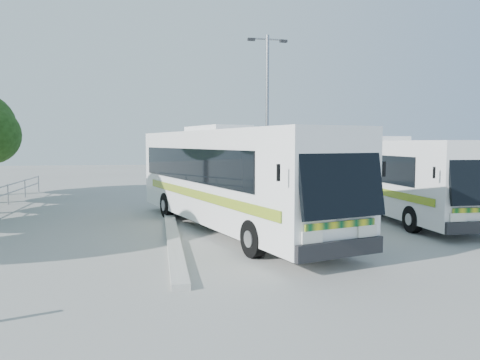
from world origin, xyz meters
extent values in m
plane|color=#9A9A95|center=(0.00, 0.00, 0.00)|extent=(100.00, 100.00, 0.00)
cube|color=#B2B2AD|center=(-2.30, 2.00, 0.07)|extent=(0.40, 16.00, 0.15)
cylinder|color=gray|center=(-10.00, 14.00, 0.50)|extent=(0.06, 0.06, 1.00)
cube|color=white|center=(-0.30, 0.64, 1.90)|extent=(5.90, 12.36, 3.09)
cube|color=black|center=(1.45, -5.20, 2.28)|extent=(2.36, 1.11, 1.96)
cube|color=black|center=(-1.71, 0.86, 2.28)|extent=(2.83, 9.32, 1.11)
cube|color=black|center=(0.76, 1.59, 2.28)|extent=(2.83, 9.32, 1.11)
cube|color=#0B5227|center=(-1.45, -0.02, 1.32)|extent=(3.04, 10.09, 0.28)
cylinder|color=black|center=(-0.27, -3.46, 0.51)|extent=(0.58, 1.06, 1.01)
cylinder|color=black|center=(1.92, -2.81, 0.51)|extent=(0.58, 1.06, 1.01)
cylinder|color=black|center=(-2.38, 3.61, 0.51)|extent=(0.58, 1.06, 1.01)
cylinder|color=black|center=(-0.19, 4.27, 0.51)|extent=(0.58, 1.06, 1.01)
cube|color=silver|center=(6.74, 2.52, 1.72)|extent=(2.31, 10.99, 2.79)
cube|color=black|center=(5.58, 3.06, 2.06)|extent=(0.06, 8.79, 1.01)
cube|color=black|center=(7.91, 3.07, 2.06)|extent=(0.06, 8.79, 1.01)
cube|color=#0D601C|center=(5.58, 2.24, 1.19)|extent=(0.04, 9.52, 0.26)
cylinder|color=black|center=(5.71, -1.06, 0.46)|extent=(0.28, 0.92, 0.92)
cylinder|color=black|center=(7.78, -1.05, 0.46)|extent=(0.28, 0.92, 0.92)
cylinder|color=black|center=(5.70, 5.63, 0.46)|extent=(0.28, 0.92, 0.92)
cylinder|color=black|center=(7.77, 5.63, 0.46)|extent=(0.28, 0.92, 0.92)
cylinder|color=gray|center=(2.73, 7.72, 4.19)|extent=(0.18, 0.18, 8.38)
cylinder|color=gray|center=(2.73, 7.72, 8.17)|extent=(1.68, 0.19, 0.08)
cube|color=black|center=(1.90, 7.66, 8.11)|extent=(0.38, 0.21, 0.13)
cube|color=black|center=(3.57, 7.77, 8.11)|extent=(0.38, 0.21, 0.13)
camera|label=1|loc=(-2.74, -15.41, 3.04)|focal=35.00mm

